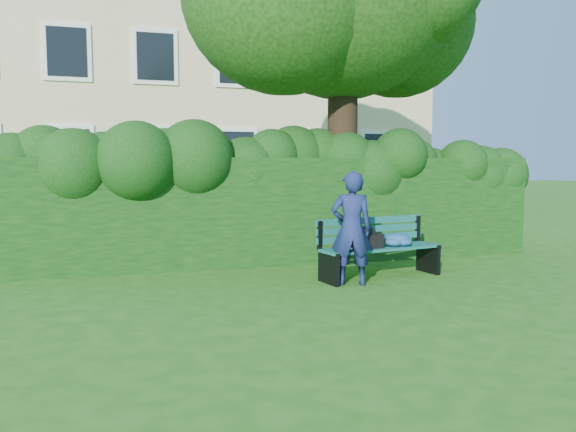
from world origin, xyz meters
name	(u,v)px	position (x,y,z in m)	size (l,w,h in m)	color
ground	(301,290)	(0.00, 0.00, 0.00)	(80.00, 80.00, 0.00)	#275913
apartment_building	(181,45)	(0.00, 13.99, 6.00)	(16.00, 8.08, 12.00)	beige
hedge	(261,211)	(0.00, 2.20, 0.90)	(10.00, 1.00, 1.80)	black
park_bench	(381,244)	(1.41, 0.45, 0.50)	(1.98, 0.88, 0.89)	#105152
man_reading	(351,229)	(0.77, 0.08, 0.80)	(0.58, 0.38, 1.60)	#162050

